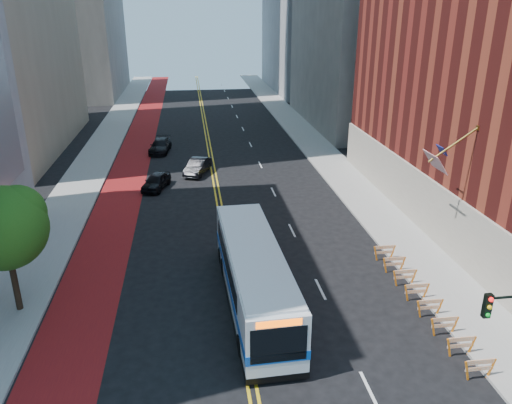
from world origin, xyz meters
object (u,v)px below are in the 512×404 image
object	(u,v)px
street_tree	(5,225)
transit_bus	(254,274)
traffic_signal	(511,327)
car_a	(156,181)
car_c	(160,146)
car_b	(198,166)

from	to	relation	value
street_tree	transit_bus	distance (m)	12.56
traffic_signal	car_a	xyz separation A→B (m)	(-14.61, 27.68, -3.03)
transit_bus	car_c	bearing A→B (deg)	99.53
traffic_signal	car_c	world-z (taller)	traffic_signal
street_tree	car_a	distance (m)	19.57
car_b	car_c	world-z (taller)	car_b
transit_bus	car_c	xyz separation A→B (m)	(-6.24, 31.07, -1.09)
car_c	traffic_signal	bearing A→B (deg)	-61.64
traffic_signal	car_b	bearing A→B (deg)	109.13
street_tree	traffic_signal	distance (m)	22.79
car_a	car_b	world-z (taller)	car_b
street_tree	car_a	xyz separation A→B (m)	(6.05, 18.13, -4.22)
street_tree	car_b	xyz separation A→B (m)	(9.74, 21.91, -4.19)
street_tree	car_c	xyz separation A→B (m)	(5.88, 30.10, -4.22)
traffic_signal	transit_bus	size ratio (longest dim) A/B	0.41
traffic_signal	street_tree	bearing A→B (deg)	155.18
street_tree	car_b	size ratio (longest dim) A/B	1.53
car_b	car_c	xyz separation A→B (m)	(-3.86, 8.19, -0.02)
traffic_signal	transit_bus	bearing A→B (deg)	134.82
transit_bus	street_tree	bearing A→B (deg)	173.59
car_a	car_c	world-z (taller)	car_c
street_tree	car_b	bearing A→B (deg)	66.02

